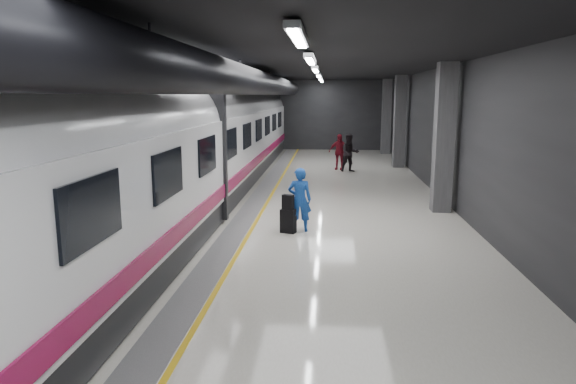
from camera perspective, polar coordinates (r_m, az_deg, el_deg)
name	(u,v)px	position (r m, az deg, el deg)	size (l,w,h in m)	color
ground	(289,224)	(14.35, 0.10, -3.56)	(40.00, 40.00, 0.00)	silver
platform_hall	(282,95)	(14.88, -0.72, 10.71)	(10.02, 40.02, 4.51)	black
train	(172,149)	(14.59, -12.75, 4.67)	(3.05, 38.00, 4.05)	black
traveler_main	(300,200)	(13.43, 1.31, -0.85)	(0.62, 0.41, 1.69)	blue
suitcase_main	(288,221)	(13.38, 0.03, -3.24)	(0.38, 0.24, 0.63)	black
shoulder_bag	(288,202)	(13.23, 0.00, -1.13)	(0.29, 0.16, 0.39)	black
traveler_far_a	(350,153)	(24.13, 6.89, 4.33)	(0.86, 0.67, 1.77)	black
traveler_far_b	(339,152)	(24.85, 5.70, 4.46)	(1.00, 0.42, 1.71)	maroon
suitcase_far	(344,158)	(27.62, 6.26, 3.81)	(0.34, 0.22, 0.50)	black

